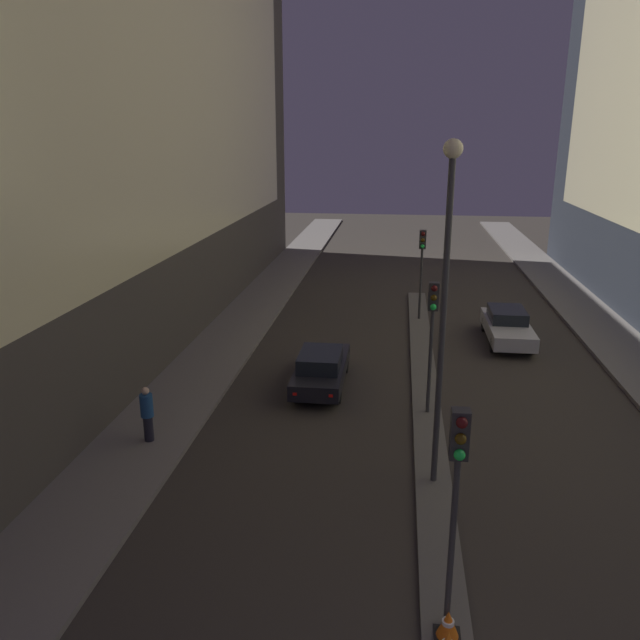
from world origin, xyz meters
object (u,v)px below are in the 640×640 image
(street_lamp, at_px, (445,277))
(pedestrian_on_left_sidewalk, at_px, (147,413))
(car_left_lane, at_px, (321,368))
(traffic_light_far, at_px, (422,254))
(car_right_lane, at_px, (507,326))
(traffic_cone_far, at_px, (448,624))
(traffic_light_mid, at_px, (432,318))
(traffic_light_near, at_px, (457,472))

(street_lamp, xyz_separation_m, pedestrian_on_left_sidewalk, (-8.35, 1.12, -4.61))
(car_left_lane, bearing_deg, traffic_light_far, 66.87)
(car_right_lane, bearing_deg, street_lamp, -107.05)
(traffic_light_far, relative_size, traffic_cone_far, 7.95)
(traffic_light_far, relative_size, street_lamp, 0.50)
(traffic_light_far, height_order, pedestrian_on_left_sidewalk, traffic_light_far)
(street_lamp, distance_m, car_right_lane, 13.87)
(traffic_light_mid, distance_m, traffic_light_far, 10.88)
(street_lamp, distance_m, car_left_lane, 8.80)
(traffic_light_mid, distance_m, pedestrian_on_left_sidewalk, 9.20)
(traffic_light_mid, bearing_deg, pedestrian_on_left_sidewalk, -159.50)
(traffic_cone_far, height_order, car_left_lane, car_left_lane)
(traffic_light_far, xyz_separation_m, car_right_lane, (3.80, -2.72, -2.62))
(traffic_light_mid, height_order, car_left_lane, traffic_light_mid)
(traffic_light_mid, xyz_separation_m, pedestrian_on_left_sidewalk, (-8.35, -3.12, -2.30))
(pedestrian_on_left_sidewalk, bearing_deg, traffic_light_mid, 20.50)
(car_left_lane, xyz_separation_m, car_right_lane, (7.60, 6.17, 0.01))
(traffic_cone_far, distance_m, pedestrian_on_left_sidewalk, 10.63)
(car_right_lane, relative_size, pedestrian_on_left_sidewalk, 2.78)
(traffic_light_near, height_order, car_left_lane, traffic_light_near)
(street_lamp, xyz_separation_m, car_left_lane, (-3.80, 6.22, -4.93))
(traffic_light_mid, relative_size, street_lamp, 0.50)
(traffic_light_far, bearing_deg, car_right_lane, -35.61)
(traffic_light_near, relative_size, traffic_cone_far, 7.95)
(traffic_light_mid, height_order, traffic_light_far, same)
(traffic_light_mid, relative_size, traffic_light_far, 1.00)
(pedestrian_on_left_sidewalk, bearing_deg, traffic_light_far, 59.19)
(car_left_lane, relative_size, pedestrian_on_left_sidewalk, 2.72)
(traffic_light_far, bearing_deg, street_lamp, -90.00)
(traffic_cone_far, distance_m, car_left_lane, 12.26)
(traffic_light_mid, xyz_separation_m, car_left_lane, (-3.80, 1.98, -2.63))
(traffic_light_near, relative_size, car_left_lane, 0.95)
(traffic_light_far, bearing_deg, pedestrian_on_left_sidewalk, -120.81)
(traffic_cone_far, xyz_separation_m, car_left_lane, (-3.80, 11.65, 0.34))
(traffic_light_near, xyz_separation_m, traffic_light_far, (0.00, 20.25, 0.00))
(traffic_cone_far, relative_size, car_left_lane, 0.12)
(traffic_light_mid, distance_m, car_left_lane, 5.03)
(traffic_light_near, bearing_deg, traffic_cone_far, -91.00)
(traffic_light_mid, relative_size, pedestrian_on_left_sidewalk, 2.58)
(street_lamp, bearing_deg, traffic_light_near, -90.00)
(traffic_light_near, xyz_separation_m, traffic_light_mid, (0.00, 9.37, 0.00))
(traffic_light_mid, bearing_deg, car_right_lane, 65.01)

